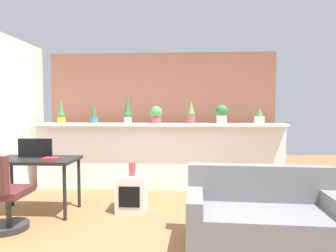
{
  "coord_description": "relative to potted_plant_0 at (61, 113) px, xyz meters",
  "views": [
    {
      "loc": [
        0.44,
        -3.02,
        1.42
      ],
      "look_at": [
        0.21,
        1.1,
        1.17
      ],
      "focal_mm": 30.79,
      "sensor_mm": 36.0,
      "label": 1
    }
  ],
  "objects": [
    {
      "name": "potted_plant_3",
      "position": [
        1.69,
        -0.01,
        -0.02
      ],
      "size": [
        0.21,
        0.21,
        0.3
      ],
      "color": "#B7474C",
      "rests_on": "plant_shelf"
    },
    {
      "name": "potted_plant_5",
      "position": [
        2.82,
        0.03,
        -0.01
      ],
      "size": [
        0.21,
        0.21,
        0.33
      ],
      "color": "silver",
      "rests_on": "plant_shelf"
    },
    {
      "name": "brick_wall_behind",
      "position": [
        1.73,
        0.63,
        -0.1
      ],
      "size": [
        4.35,
        0.1,
        2.5
      ],
      "primitive_type": "cube",
      "color": "#935B47",
      "rests_on": "ground"
    },
    {
      "name": "office_chair",
      "position": [
        0.1,
        -1.84,
        -0.96
      ],
      "size": [
        0.5,
        0.5,
        0.91
      ],
      "color": "#262628",
      "rests_on": "ground"
    },
    {
      "name": "tv_monitor",
      "position": [
        0.12,
        -1.15,
        -0.47
      ],
      "size": [
        0.47,
        0.04,
        0.26
      ],
      "primitive_type": "cube",
      "color": "black",
      "rests_on": "desk"
    },
    {
      "name": "plant_shelf",
      "position": [
        1.73,
        -0.01,
        -0.2
      ],
      "size": [
        4.35,
        0.37,
        0.04
      ],
      "primitive_type": "cube",
      "color": "white",
      "rests_on": "divider_wall"
    },
    {
      "name": "couch",
      "position": [
        2.99,
        -2.04,
        -1.07
      ],
      "size": [
        1.6,
        0.84,
        0.8
      ],
      "color": "slate",
      "rests_on": "ground"
    },
    {
      "name": "book_on_desk",
      "position": [
        0.43,
        -1.35,
        -0.58
      ],
      "size": [
        0.18,
        0.13,
        0.04
      ],
      "primitive_type": "cube",
      "color": "#B22D33",
      "rests_on": "desk"
    },
    {
      "name": "vase_on_shelf",
      "position": [
        1.46,
        -1.11,
        -0.75
      ],
      "size": [
        0.09,
        0.09,
        0.19
      ],
      "primitive_type": "cylinder",
      "color": "#CC3D47",
      "rests_on": "side_cube_shelf"
    },
    {
      "name": "potted_plant_4",
      "position": [
        2.3,
        0.02,
        -0.0
      ],
      "size": [
        0.13,
        0.13,
        0.4
      ],
      "color": "#B7474C",
      "rests_on": "plant_shelf"
    },
    {
      "name": "ground_plane",
      "position": [
        1.73,
        -1.97,
        -1.35
      ],
      "size": [
        12.0,
        12.0,
        0.0
      ],
      "primitive_type": "plane",
      "color": "brown"
    },
    {
      "name": "potted_plant_2",
      "position": [
        1.19,
        0.0,
        0.04
      ],
      "size": [
        0.13,
        0.13,
        0.51
      ],
      "color": "silver",
      "rests_on": "plant_shelf"
    },
    {
      "name": "desk",
      "position": [
        0.16,
        -1.23,
        -0.68
      ],
      "size": [
        1.1,
        0.6,
        0.75
      ],
      "color": "black",
      "rests_on": "ground"
    },
    {
      "name": "side_cube_shelf",
      "position": [
        1.45,
        -1.07,
        -1.1
      ],
      "size": [
        0.4,
        0.41,
        0.5
      ],
      "color": "silver",
      "rests_on": "ground"
    },
    {
      "name": "divider_wall",
      "position": [
        1.73,
        0.03,
        -0.79
      ],
      "size": [
        4.35,
        0.16,
        1.13
      ],
      "primitive_type": "cube",
      "color": "white",
      "rests_on": "ground"
    },
    {
      "name": "potted_plant_6",
      "position": [
        3.46,
        0.02,
        -0.06
      ],
      "size": [
        0.17,
        0.17,
        0.29
      ],
      "color": "silver",
      "rests_on": "plant_shelf"
    },
    {
      "name": "potted_plant_0",
      "position": [
        0.0,
        0.0,
        0.0
      ],
      "size": [
        0.14,
        0.14,
        0.43
      ],
      "color": "gold",
      "rests_on": "plant_shelf"
    },
    {
      "name": "potted_plant_1",
      "position": [
        0.58,
        0.02,
        -0.02
      ],
      "size": [
        0.14,
        0.14,
        0.37
      ],
      "color": "#386B84",
      "rests_on": "plant_shelf"
    }
  ]
}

